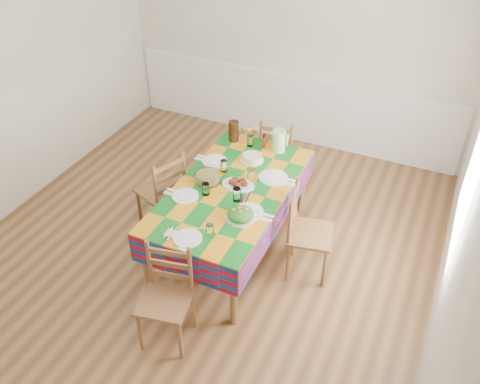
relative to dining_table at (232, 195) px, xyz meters
name	(u,v)px	position (x,y,z in m)	size (l,w,h in m)	color
room	(196,136)	(-0.25, -0.17, 0.68)	(4.58, 5.08, 2.78)	brown
wainscot	(289,106)	(-0.25, 2.32, -0.18)	(4.41, 0.06, 0.92)	white
window_right	(476,163)	(1.98, 0.13, 0.83)	(1.40, 1.40, 0.00)	white
dining_table	(232,195)	(0.00, 0.00, 0.00)	(1.04, 1.93, 0.75)	brown
setting_near_head	(195,235)	(0.03, -0.76, 0.11)	(0.40, 0.27, 0.12)	white
setting_left_near	(192,193)	(-0.28, -0.26, 0.11)	(0.46, 0.27, 0.12)	white
setting_left_far	(217,163)	(-0.30, 0.30, 0.11)	(0.46, 0.27, 0.12)	white
setting_right_near	(245,206)	(0.24, -0.23, 0.11)	(0.51, 0.29, 0.13)	white
setting_right_far	(266,177)	(0.24, 0.27, 0.11)	(0.54, 0.31, 0.14)	white
meat_platter	(238,183)	(0.04, 0.06, 0.11)	(0.32, 0.23, 0.06)	white
salad_platter	(240,215)	(0.27, -0.38, 0.12)	(0.26, 0.26, 0.11)	white
pasta_bowl	(208,177)	(-0.26, 0.00, 0.13)	(0.24, 0.24, 0.09)	white
cake	(252,158)	(-0.01, 0.52, 0.11)	(0.24, 0.24, 0.07)	white
serving_utensils	(245,197)	(0.18, -0.08, 0.09)	(0.13, 0.29, 0.01)	black
flower_vase	(250,138)	(-0.15, 0.77, 0.18)	(0.14, 0.12, 0.23)	white
hot_sauce	(264,141)	(-0.01, 0.81, 0.16)	(0.04, 0.04, 0.15)	red
green_pitcher	(279,140)	(0.16, 0.81, 0.20)	(0.14, 0.14, 0.24)	#C3EBA6
tea_pitcher	(234,131)	(-0.36, 0.81, 0.19)	(0.11, 0.11, 0.22)	black
name_card	(182,249)	(0.00, -0.94, 0.09)	(0.07, 0.02, 0.02)	white
chair_near	(166,298)	(-0.01, -1.22, -0.22)	(0.47, 0.45, 0.92)	brown
chair_far	(277,153)	(0.01, 1.22, -0.22)	(0.46, 0.44, 0.91)	brown
chair_left	(164,192)	(-0.77, -0.02, -0.20)	(0.53, 0.54, 0.96)	brown
chair_right	(306,233)	(0.77, -0.01, -0.20)	(0.48, 0.49, 0.95)	brown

